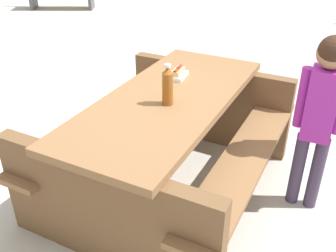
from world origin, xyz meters
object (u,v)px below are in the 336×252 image
Objects in this scene: hotdog_tray at (178,74)px; child_in_coat at (321,105)px; soda_bottle at (168,86)px; picnic_table at (168,136)px.

child_in_coat is at bearing -96.08° from hotdog_tray.
child_in_coat is (0.32, -0.90, -0.09)m from soda_bottle.
hotdog_tray reaches higher than picnic_table.
child_in_coat reaches higher than picnic_table.
child_in_coat is at bearing -76.78° from picnic_table.
soda_bottle is at bearing 109.66° from child_in_coat.
picnic_table is at bearing 103.22° from child_in_coat.
child_in_coat is (0.22, -0.94, 0.34)m from picnic_table.
child_in_coat is (-0.11, -1.01, -0.00)m from hotdog_tray.
hotdog_tray is 0.15× the size of child_in_coat.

